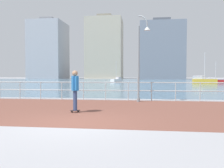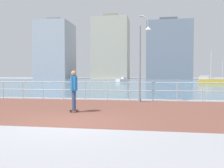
# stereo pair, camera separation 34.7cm
# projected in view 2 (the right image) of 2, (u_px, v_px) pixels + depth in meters

# --- Properties ---
(ground) EXTENTS (220.00, 220.00, 0.00)m
(ground) POSITION_uv_depth(u_px,v_px,m) (136.00, 83.00, 46.90)
(ground) COLOR #9E9EA3
(brick_paving) EXTENTS (28.00, 7.62, 0.01)m
(brick_paving) POSITION_uv_depth(u_px,v_px,m) (92.00, 109.00, 10.49)
(brick_paving) COLOR brown
(brick_paving) RESTS_ON ground
(harbor_water) EXTENTS (180.00, 88.00, 0.00)m
(harbor_water) POSITION_uv_depth(u_px,v_px,m) (138.00, 81.00, 58.67)
(harbor_water) COLOR slate
(harbor_water) RESTS_ON ground
(waterfront_railing) EXTENTS (25.25, 0.06, 1.12)m
(waterfront_railing) POSITION_uv_depth(u_px,v_px,m) (107.00, 88.00, 14.22)
(waterfront_railing) COLOR #B2BCC1
(waterfront_railing) RESTS_ON ground
(lamppost) EXTENTS (0.75, 0.54, 4.96)m
(lamppost) POSITION_uv_depth(u_px,v_px,m) (142.00, 54.00, 13.13)
(lamppost) COLOR gray
(lamppost) RESTS_ON ground
(skateboarder) EXTENTS (0.41, 0.53, 1.73)m
(skateboarder) POSITION_uv_depth(u_px,v_px,m) (74.00, 87.00, 9.51)
(skateboarder) COLOR black
(skateboarder) RESTS_ON ground
(sailboat_yellow) EXTENTS (2.31, 3.48, 4.71)m
(sailboat_yellow) POSITION_uv_depth(u_px,v_px,m) (122.00, 80.00, 51.51)
(sailboat_yellow) COLOR white
(sailboat_yellow) RESTS_ON ground
(sailboat_white) EXTENTS (3.04, 0.95, 4.27)m
(sailboat_white) POSITION_uv_depth(u_px,v_px,m) (222.00, 81.00, 44.97)
(sailboat_white) COLOR #B21E1E
(sailboat_white) RESTS_ON ground
(sailboat_red) EXTENTS (4.05, 1.32, 5.66)m
(sailboat_red) POSITION_uv_depth(u_px,v_px,m) (210.00, 81.00, 40.49)
(sailboat_red) COLOR gold
(sailboat_red) RESTS_ON ground
(tower_slate) EXTENTS (17.16, 16.72, 24.28)m
(tower_slate) POSITION_uv_depth(u_px,v_px,m) (168.00, 51.00, 93.58)
(tower_slate) COLOR slate
(tower_slate) RESTS_ON ground
(tower_steel) EXTENTS (17.13, 14.96, 30.86)m
(tower_steel) POSITION_uv_depth(u_px,v_px,m) (111.00, 49.00, 113.05)
(tower_steel) COLOR #B2AD99
(tower_steel) RESTS_ON ground
(tower_brick) EXTENTS (15.53, 16.56, 28.97)m
(tower_brick) POSITION_uv_depth(u_px,v_px,m) (56.00, 50.00, 112.67)
(tower_brick) COLOR #A3A8B2
(tower_brick) RESTS_ON ground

